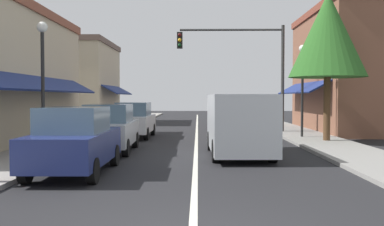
% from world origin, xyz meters
% --- Properties ---
extents(ground_plane, '(80.00, 80.00, 0.00)m').
position_xyz_m(ground_plane, '(0.00, 18.00, 0.00)').
color(ground_plane, black).
extents(sidewalk_left, '(2.60, 56.00, 0.12)m').
position_xyz_m(sidewalk_left, '(-5.50, 18.00, 0.06)').
color(sidewalk_left, gray).
rests_on(sidewalk_left, ground).
extents(sidewalk_right, '(2.60, 56.00, 0.12)m').
position_xyz_m(sidewalk_right, '(5.50, 18.00, 0.06)').
color(sidewalk_right, gray).
rests_on(sidewalk_right, ground).
extents(lane_center_stripe, '(0.14, 52.00, 0.01)m').
position_xyz_m(lane_center_stripe, '(0.00, 18.00, 0.00)').
color(lane_center_stripe, silver).
rests_on(lane_center_stripe, ground).
extents(storefront_right_block, '(7.12, 10.20, 7.23)m').
position_xyz_m(storefront_right_block, '(9.70, 20.00, 3.62)').
color(storefront_right_block, brown).
rests_on(storefront_right_block, ground).
extents(storefront_far_left, '(6.59, 8.20, 6.36)m').
position_xyz_m(storefront_far_left, '(-9.43, 28.00, 3.19)').
color(storefront_far_left, '#BCAD8E').
rests_on(storefront_far_left, ground).
extents(parked_car_nearest_left, '(1.81, 4.11, 1.77)m').
position_xyz_m(parked_car_nearest_left, '(-3.17, 5.42, 0.88)').
color(parked_car_nearest_left, navy).
rests_on(parked_car_nearest_left, ground).
extents(parked_car_second_left, '(1.87, 4.14, 1.77)m').
position_xyz_m(parked_car_second_left, '(-3.20, 10.02, 0.88)').
color(parked_car_second_left, '#B7BABF').
rests_on(parked_car_second_left, ground).
extents(parked_car_third_left, '(1.82, 4.12, 1.77)m').
position_xyz_m(parked_car_third_left, '(-3.13, 15.65, 0.88)').
color(parked_car_third_left, silver).
rests_on(parked_car_third_left, ground).
extents(van_in_lane, '(2.08, 5.22, 2.12)m').
position_xyz_m(van_in_lane, '(1.48, 9.08, 1.15)').
color(van_in_lane, '#B2B7BC').
rests_on(van_in_lane, ground).
extents(traffic_signal_mast_arm, '(5.98, 0.50, 6.03)m').
position_xyz_m(traffic_signal_mast_arm, '(2.76, 18.31, 4.16)').
color(traffic_signal_mast_arm, '#333333').
rests_on(traffic_signal_mast_arm, ground).
extents(street_lamp_left_near, '(0.36, 0.36, 4.57)m').
position_xyz_m(street_lamp_left_near, '(-5.18, 8.70, 3.10)').
color(street_lamp_left_near, black).
rests_on(street_lamp_left_near, ground).
extents(street_lamp_right_mid, '(0.36, 0.36, 4.55)m').
position_xyz_m(street_lamp_right_mid, '(5.12, 15.10, 3.09)').
color(street_lamp_right_mid, black).
rests_on(street_lamp_right_mid, ground).
extents(tree_right_near, '(3.39, 3.39, 6.63)m').
position_xyz_m(tree_right_near, '(5.77, 13.28, 4.75)').
color(tree_right_near, '#4C331E').
rests_on(tree_right_near, ground).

